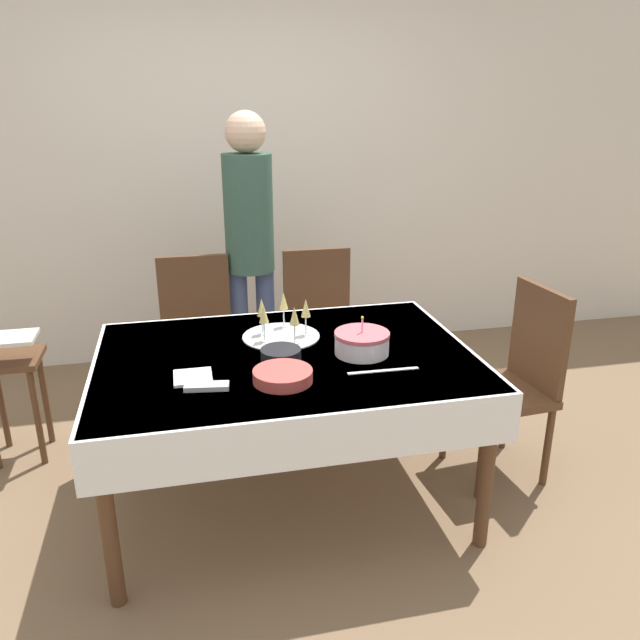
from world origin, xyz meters
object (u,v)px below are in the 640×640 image
object	(u,v)px
dining_chair_far_right	(321,325)
plate_stack_main	(283,376)
person_standing	(249,234)
high_chair	(11,374)
dining_chair_right_end	(516,374)
dining_chair_far_left	(197,334)
birthday_cake	(362,343)
plate_stack_dessert	(281,354)
champagne_tray	(281,323)

from	to	relation	value
dining_chair_far_right	plate_stack_main	xyz separation A→B (m)	(-0.42, -1.16, 0.24)
plate_stack_main	person_standing	world-z (taller)	person_standing
dining_chair_far_right	high_chair	world-z (taller)	dining_chair_far_right
dining_chair_right_end	person_standing	distance (m)	1.65
dining_chair_far_left	high_chair	size ratio (longest dim) A/B	1.35
dining_chair_right_end	birthday_cake	xyz separation A→B (m)	(-0.81, -0.07, 0.27)
dining_chair_far_right	birthday_cake	world-z (taller)	dining_chair_far_right
dining_chair_right_end	plate_stack_dessert	xyz separation A→B (m)	(-1.16, -0.06, 0.24)
dining_chair_far_left	dining_chair_far_right	distance (m)	0.72
dining_chair_right_end	plate_stack_main	xyz separation A→B (m)	(-1.19, -0.27, 0.24)
champagne_tray	plate_stack_main	bearing A→B (deg)	-99.01
dining_chair_far_right	plate_stack_dessert	size ratio (longest dim) A/B	5.52
dining_chair_right_end	plate_stack_main	bearing A→B (deg)	-167.07
champagne_tray	plate_stack_main	world-z (taller)	champagne_tray
plate_stack_dessert	person_standing	xyz separation A→B (m)	(0.01, 1.11, 0.29)
birthday_cake	plate_stack_dessert	world-z (taller)	birthday_cake
dining_chair_far_left	plate_stack_main	bearing A→B (deg)	-75.46
champagne_tray	plate_stack_dessert	size ratio (longest dim) A/B	2.08
dining_chair_far_right	dining_chair_right_end	distance (m)	1.18
birthday_cake	champagne_tray	world-z (taller)	champagne_tray
dining_chair_right_end	plate_stack_main	world-z (taller)	dining_chair_right_end
plate_stack_main	plate_stack_dessert	world-z (taller)	same
dining_chair_far_right	person_standing	world-z (taller)	person_standing
high_chair	dining_chair_far_right	bearing A→B (deg)	7.90
dining_chair_far_left	dining_chair_far_right	bearing A→B (deg)	0.00
birthday_cake	high_chair	xyz separation A→B (m)	(-1.62, 0.73, -0.31)
dining_chair_far_left	person_standing	size ratio (longest dim) A/B	0.55
plate_stack_dessert	high_chair	bearing A→B (deg)	150.55
dining_chair_far_right	high_chair	bearing A→B (deg)	-172.10
dining_chair_far_left	plate_stack_dessert	xyz separation A→B (m)	(0.33, -0.94, 0.24)
person_standing	dining_chair_right_end	bearing A→B (deg)	-42.42
person_standing	high_chair	world-z (taller)	person_standing
birthday_cake	person_standing	world-z (taller)	person_standing
plate_stack_main	dining_chair_right_end	bearing A→B (deg)	12.93
dining_chair_right_end	plate_stack_dessert	size ratio (longest dim) A/B	5.52
champagne_tray	dining_chair_right_end	bearing A→B (deg)	-10.37
champagne_tray	high_chair	distance (m)	1.43
dining_chair_far_right	champagne_tray	size ratio (longest dim) A/B	2.65
dining_chair_far_right	plate_stack_dessert	xyz separation A→B (m)	(-0.39, -0.94, 0.24)
dining_chair_far_right	birthday_cake	distance (m)	0.99
dining_chair_far_right	dining_chair_right_end	size ratio (longest dim) A/B	1.00
dining_chair_far_left	birthday_cake	world-z (taller)	dining_chair_far_left
plate_stack_main	person_standing	bearing A→B (deg)	88.44
birthday_cake	plate_stack_main	size ratio (longest dim) A/B	1.01
dining_chair_far_right	plate_stack_main	size ratio (longest dim) A/B	4.04
birthday_cake	dining_chair_far_right	bearing A→B (deg)	87.93
dining_chair_right_end	champagne_tray	size ratio (longest dim) A/B	2.65
dining_chair_far_right	plate_stack_main	world-z (taller)	dining_chair_far_right
dining_chair_right_end	person_standing	size ratio (longest dim) A/B	0.55
plate_stack_dessert	person_standing	bearing A→B (deg)	89.58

